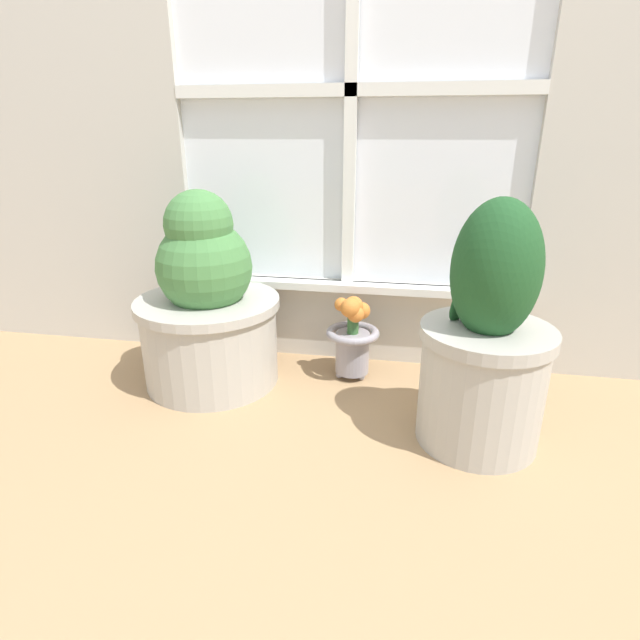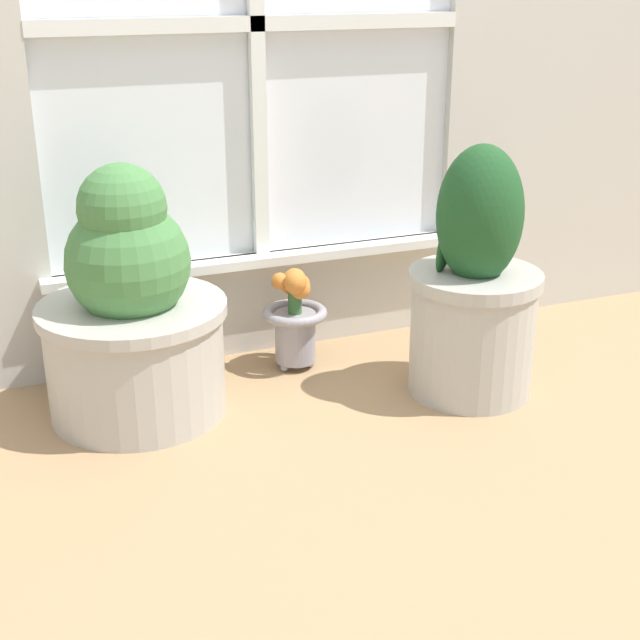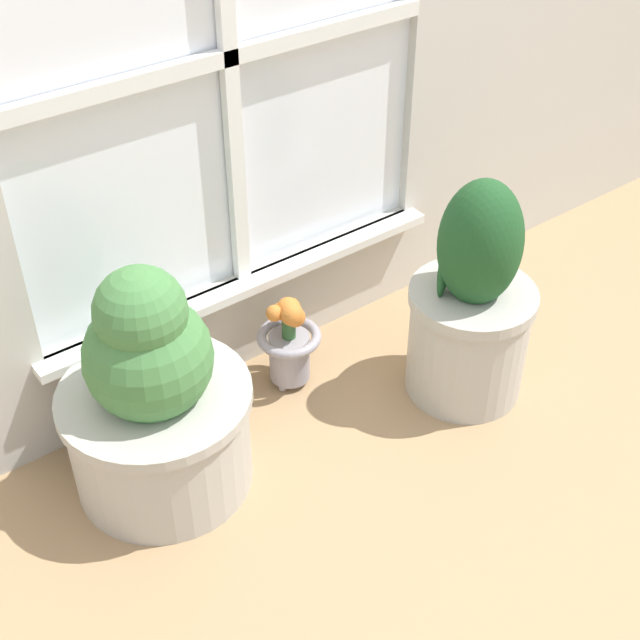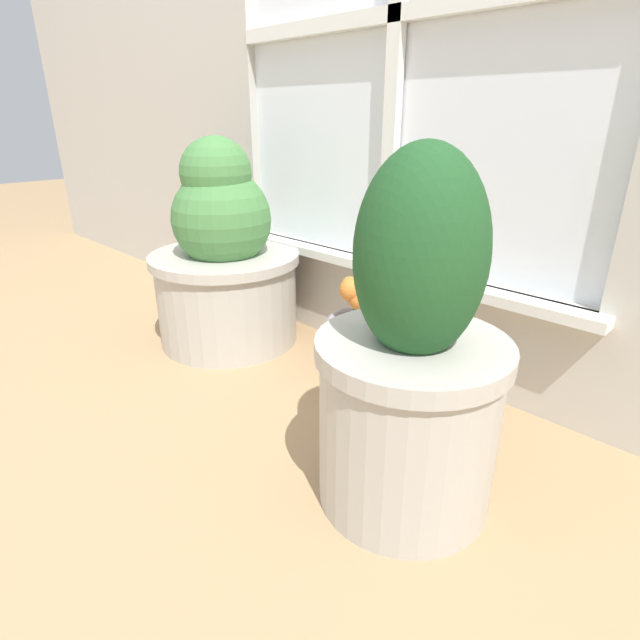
# 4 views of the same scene
# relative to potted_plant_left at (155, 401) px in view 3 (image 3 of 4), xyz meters

# --- Properties ---
(ground_plane) EXTENTS (10.00, 10.00, 0.00)m
(ground_plane) POSITION_rel_potted_plant_left_xyz_m (0.38, -0.36, -0.24)
(ground_plane) COLOR tan
(potted_plant_left) EXTENTS (0.42, 0.42, 0.58)m
(potted_plant_left) POSITION_rel_potted_plant_left_xyz_m (0.00, 0.00, 0.00)
(potted_plant_left) COLOR #B7B2A8
(potted_plant_left) RESTS_ON ground_plane
(potted_plant_right) EXTENTS (0.31, 0.31, 0.60)m
(potted_plant_right) POSITION_rel_potted_plant_left_xyz_m (0.77, -0.18, 0.01)
(potted_plant_right) COLOR #B7B2A8
(potted_plant_right) RESTS_ON ground_plane
(flower_vase) EXTENTS (0.16, 0.16, 0.27)m
(flower_vase) POSITION_rel_potted_plant_left_xyz_m (0.42, 0.10, -0.10)
(flower_vase) COLOR #99939E
(flower_vase) RESTS_ON ground_plane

